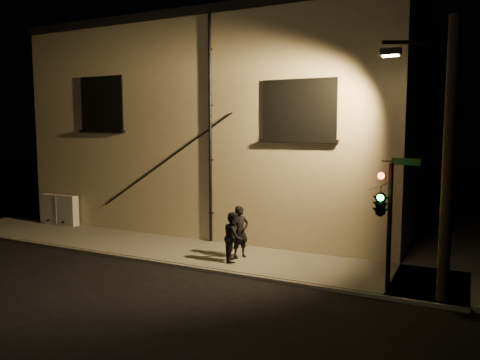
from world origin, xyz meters
The scene contains 8 objects.
ground centered at (0.00, 0.00, 0.00)m, with size 90.00×90.00×0.00m, color black.
sidewalk centered at (1.22, 4.39, 0.06)m, with size 21.00×16.00×0.12m.
building centered at (-3.00, 8.99, 4.40)m, with size 16.20×12.23×8.80m.
utility_cabinet centered at (-9.42, 2.70, 0.78)m, with size 2.02×0.34×1.33m, color beige.
pedestrian_a centered at (0.16, 1.45, 0.98)m, with size 0.63×0.41×1.71m, color black.
pedestrian_b centered at (0.16, 0.96, 0.92)m, with size 0.78×0.60×1.60m, color black.
traffic_signal centered at (4.82, 0.23, 2.47)m, with size 1.25×2.05×3.49m.
streetlamp_pole centered at (6.26, 0.28, 3.73)m, with size 2.02×1.39×6.99m.
Camera 1 is at (6.83, -12.05, 4.34)m, focal length 35.00 mm.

